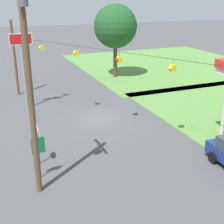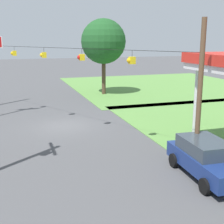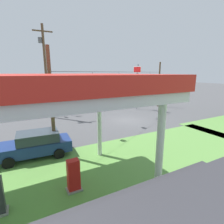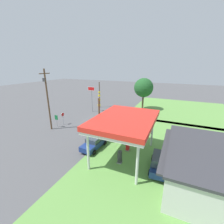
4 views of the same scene
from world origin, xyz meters
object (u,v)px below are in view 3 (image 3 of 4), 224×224
Objects in this scene: fuel_pump_near at (74,176)px; utility_pole_main at (45,68)px; stop_sign_roadside at (71,102)px; route_sign at (58,103)px; stop_sign_overhead at (137,79)px; gas_station_canopy at (28,88)px; car_at_pumps_front at (35,144)px.

utility_pole_main is at bearing -94.42° from fuel_pump_near.
route_sign is (1.52, -0.21, -0.10)m from stop_sign_roadside.
stop_sign_overhead is 11.81m from route_sign.
utility_pole_main is (1.22, -0.29, 4.37)m from route_sign.
car_at_pumps_front is (-0.28, -4.60, -4.04)m from gas_station_canopy.
gas_station_canopy is 0.88× the size of utility_pole_main.
gas_station_canopy is 4.01× the size of route_sign.
car_at_pumps_front is 18.23m from stop_sign_overhead.
stop_sign_overhead is 2.78× the size of route_sign.
gas_station_canopy is at bearing 0.06° from fuel_pump_near.
gas_station_canopy is 3.85× the size of stop_sign_roadside.
stop_sign_roadside is 1.04× the size of route_sign.
utility_pole_main reaches higher than gas_station_canopy.
fuel_pump_near is 20.15m from stop_sign_overhead.
utility_pole_main reaches higher than car_at_pumps_front.
fuel_pump_near is at bearing -104.78° from stop_sign_roadside.
car_at_pumps_front is 0.43× the size of utility_pole_main.
gas_station_canopy is at bearing 75.37° from route_sign.
utility_pole_main is (-2.44, -10.77, 5.19)m from car_at_pumps_front.
stop_sign_overhead is at bearing -137.33° from gas_station_canopy.
utility_pole_main is (12.64, -1.22, 1.52)m from stop_sign_overhead.
stop_sign_overhead is at bearing -134.33° from fuel_pump_near.
stop_sign_roadside reaches higher than route_sign.
gas_station_canopy reaches higher than route_sign.
stop_sign_roadside is at bearing -4.17° from stop_sign_overhead.
gas_station_canopy is at bearing 42.67° from stop_sign_overhead.
fuel_pump_near is 0.24× the size of stop_sign_overhead.
stop_sign_overhead is at bearing 175.35° from route_sign.
stop_sign_overhead reaches higher than stop_sign_roadside.
car_at_pumps_front reaches higher than fuel_pump_near.
utility_pole_main is at bearing -99.58° from car_at_pumps_front.
stop_sign_roadside is at bearing -113.55° from car_at_pumps_front.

